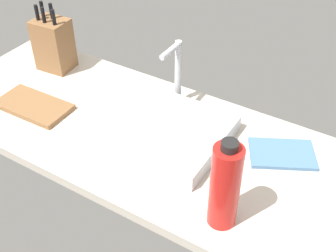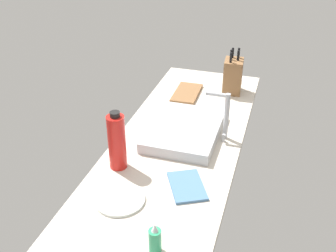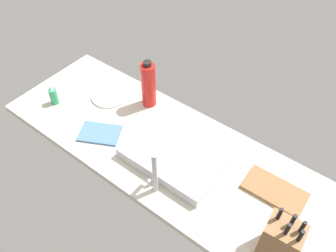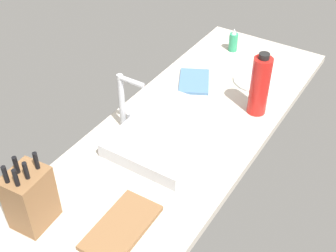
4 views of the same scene
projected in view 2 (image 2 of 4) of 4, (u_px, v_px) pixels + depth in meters
countertop_slab at (178, 144)px, 198.68cm from camera, size 179.01×60.87×3.50cm
sink_basin at (185, 130)px, 200.93cm from camera, size 45.79×33.64×5.50cm
faucet at (224, 113)px, 193.11cm from camera, size 5.50×11.87×24.27cm
knife_block at (233, 76)px, 240.28cm from camera, size 13.87×11.73×26.53cm
cutting_board at (187, 93)px, 241.86cm from camera, size 27.23×14.87×1.80cm
soap_bottle at (155, 240)px, 134.91cm from camera, size 4.46×4.46×12.07cm
water_bottle at (117, 142)px, 172.81cm from camera, size 7.83×7.83×27.67cm
dinner_plate at (120, 199)px, 159.41cm from camera, size 20.33×20.33×1.20cm
dish_towel at (187, 186)px, 166.57cm from camera, size 24.09×21.24×1.20cm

